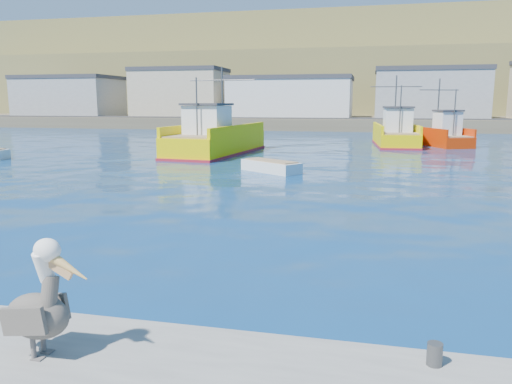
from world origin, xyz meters
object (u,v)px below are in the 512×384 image
at_px(boat_orange, 442,135).
at_px(trawler_yellow_a, 215,140).
at_px(trawler_yellow_b, 395,135).
at_px(pelican, 40,306).
at_px(skiff_mid, 271,167).

bearing_deg(boat_orange, trawler_yellow_a, -147.40).
bearing_deg(trawler_yellow_a, boat_orange, 32.60).
bearing_deg(trawler_yellow_b, pelican, -98.71).
distance_m(trawler_yellow_a, pelican, 31.37).
bearing_deg(trawler_yellow_b, skiff_mid, -111.35).
bearing_deg(skiff_mid, pelican, -86.75).
height_order(boat_orange, pelican, boat_orange).
bearing_deg(boat_orange, trawler_yellow_b, -168.81).
bearing_deg(pelican, trawler_yellow_a, 103.34).
distance_m(boat_orange, pelican, 42.99).
relative_size(trawler_yellow_b, boat_orange, 1.29).
relative_size(trawler_yellow_b, pelican, 5.97).
bearing_deg(pelican, boat_orange, 76.13).
relative_size(skiff_mid, pelican, 2.29).
bearing_deg(trawler_yellow_a, trawler_yellow_b, 37.63).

